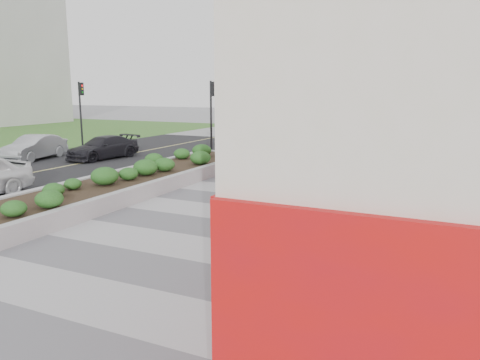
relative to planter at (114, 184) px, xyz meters
The scene contains 10 objects.
ground 8.91m from the planter, 51.84° to the right, with size 160.00×160.00×0.00m, color gray.
walkway 6.81m from the planter, 36.03° to the right, with size 8.00×36.00×0.01m, color #A8A8AD.
planter is the anchor object (origin of this frame).
traffic_signal_near 10.90m from the planter, 99.35° to the left, with size 0.33×0.28×4.20m.
traffic_signal_far 15.00m from the planter, 137.54° to the left, with size 0.33×0.28×4.20m.
distant_bldg_north_l 48.95m from the planter, 89.40° to the left, with size 16.00×12.00×20.00m, color #ADAAA3.
manhole_cover 7.22m from the planter, 33.69° to the right, with size 0.44×0.44×0.01m, color #595654.
skateboarder 7.55m from the planter, 24.46° to the right, with size 0.54×0.72×1.44m.
car_silver 10.93m from the planter, 152.30° to the left, with size 1.39×3.99×1.32m, color #ABAEB3.
car_dark 9.52m from the planter, 133.53° to the left, with size 1.71×4.22×1.22m, color black.
Camera 1 is at (5.52, -5.81, 3.74)m, focal length 35.00 mm.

